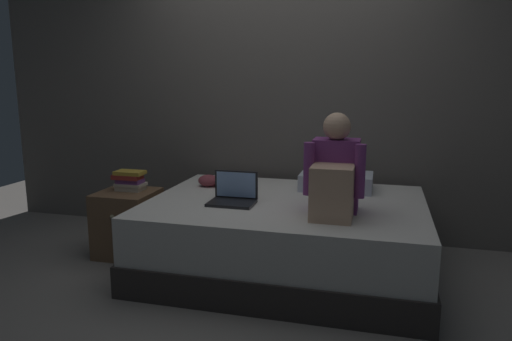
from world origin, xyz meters
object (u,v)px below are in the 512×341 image
laptop (233,195)px  nightstand (128,223)px  pillow (336,181)px  book_stack (130,181)px  person_sitting (334,176)px  bed (286,236)px  clothes_pile (222,181)px

laptop → nightstand: bearing=169.7°
nightstand → laptop: (0.95, -0.17, 0.33)m
pillow → laptop: bearing=-137.1°
nightstand → book_stack: book_stack is taller
person_sitting → book_stack: person_sitting is taller
book_stack → pillow: bearing=14.0°
bed → person_sitting: person_sitting is taller
bed → pillow: bearing=55.0°
person_sitting → book_stack: size_ratio=2.66×
nightstand → pillow: 1.71m
clothes_pile → pillow: bearing=9.7°
clothes_pile → book_stack: bearing=-160.6°
bed → pillow: (0.31, 0.45, 0.34)m
laptop → pillow: size_ratio=0.57×
person_sitting → book_stack: bearing=169.5°
clothes_pile → person_sitting: bearing=-30.0°
nightstand → pillow: pillow is taller
person_sitting → clothes_pile: person_sitting is taller
pillow → person_sitting: bearing=-85.9°
book_stack → nightstand: bearing=-103.0°
person_sitting → pillow: bearing=94.1°
nightstand → person_sitting: bearing=-9.0°
nightstand → pillow: (1.61, 0.44, 0.34)m
bed → laptop: bearing=-154.6°
book_stack → laptop: bearing=-12.9°
nightstand → pillow: bearing=15.4°
clothes_pile → laptop: bearing=-62.2°
pillow → book_stack: size_ratio=2.27×
book_stack → clothes_pile: size_ratio=0.67×
person_sitting → pillow: 0.73m
bed → clothes_pile: size_ratio=5.46×
nightstand → laptop: bearing=-10.3°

